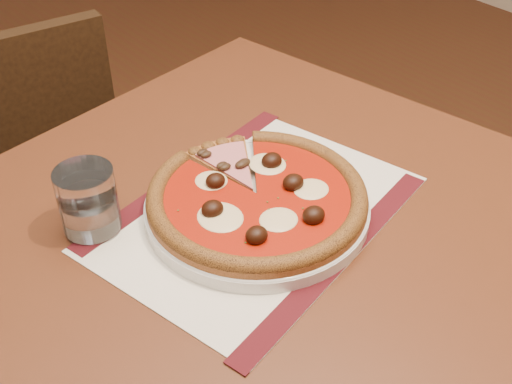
% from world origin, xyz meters
% --- Properties ---
extents(table, '(0.93, 0.93, 0.75)m').
position_xyz_m(table, '(-0.09, -0.57, 0.65)').
color(table, brown).
rests_on(table, ground).
extents(chair_far, '(0.42, 0.42, 0.82)m').
position_xyz_m(chair_far, '(-0.19, 0.15, 0.47)').
color(chair_far, black).
rests_on(chair_far, ground).
extents(placemat, '(0.48, 0.39, 0.00)m').
position_xyz_m(placemat, '(-0.10, -0.56, 0.75)').
color(placemat, white).
rests_on(placemat, table).
extents(plate, '(0.30, 0.30, 0.02)m').
position_xyz_m(plate, '(-0.10, -0.56, 0.76)').
color(plate, white).
rests_on(plate, placemat).
extents(pizza, '(0.29, 0.29, 0.04)m').
position_xyz_m(pizza, '(-0.10, -0.56, 0.78)').
color(pizza, '#AB5A29').
rests_on(pizza, plate).
extents(ham_slice, '(0.09, 0.13, 0.02)m').
position_xyz_m(ham_slice, '(-0.07, -0.48, 0.78)').
color(ham_slice, '#AB5A29').
rests_on(ham_slice, plate).
extents(water_glass, '(0.10, 0.10, 0.09)m').
position_xyz_m(water_glass, '(-0.28, -0.45, 0.80)').
color(water_glass, white).
rests_on(water_glass, table).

